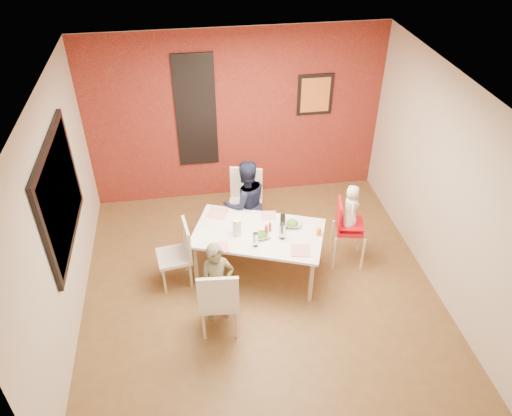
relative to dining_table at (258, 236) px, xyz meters
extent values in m
plane|color=brown|center=(-0.03, -0.27, -0.62)|extent=(4.50, 4.50, 0.00)
cube|color=white|center=(-0.03, -0.27, 2.08)|extent=(4.50, 4.50, 0.02)
cube|color=beige|center=(-0.03, 1.98, 0.73)|extent=(4.50, 0.02, 2.70)
cube|color=beige|center=(-0.03, -2.52, 0.73)|extent=(4.50, 0.02, 2.70)
cube|color=beige|center=(-2.28, -0.27, 0.73)|extent=(0.02, 4.50, 2.70)
cube|color=beige|center=(2.22, -0.27, 0.73)|extent=(0.02, 4.50, 2.70)
cube|color=maroon|center=(-0.03, 1.96, 0.73)|extent=(4.50, 0.02, 2.70)
cube|color=black|center=(-2.25, -0.07, 0.93)|extent=(0.05, 1.70, 1.30)
cube|color=black|center=(-2.23, -0.07, 0.93)|extent=(0.02, 1.55, 1.15)
cube|color=silver|center=(-0.63, 1.94, 0.88)|extent=(0.55, 0.03, 1.70)
cube|color=black|center=(-0.63, 1.94, 0.88)|extent=(0.60, 0.03, 1.76)
cube|color=black|center=(1.17, 1.94, 1.03)|extent=(0.54, 0.03, 0.64)
cube|color=orange|center=(1.17, 1.92, 1.03)|extent=(0.44, 0.01, 0.54)
cube|color=white|center=(0.00, 0.00, 0.04)|extent=(1.85, 1.43, 0.04)
cylinder|color=tan|center=(-0.83, -0.09, -0.30)|extent=(0.05, 0.05, 0.65)
cylinder|color=tan|center=(-0.56, 0.62, -0.30)|extent=(0.05, 0.05, 0.65)
cylinder|color=tan|center=(0.56, -0.62, -0.30)|extent=(0.05, 0.05, 0.65)
cylinder|color=tan|center=(0.83, 0.09, -0.30)|extent=(0.05, 0.05, 0.65)
cube|color=silver|center=(-0.60, -0.86, -0.16)|extent=(0.49, 0.49, 0.05)
cube|color=silver|center=(-0.61, -1.07, 0.10)|extent=(0.46, 0.08, 0.52)
cylinder|color=#BEA78D|center=(-0.40, -0.69, -0.40)|extent=(0.04, 0.04, 0.45)
cylinder|color=#BEA78D|center=(-0.43, -1.06, -0.40)|extent=(0.04, 0.04, 0.45)
cylinder|color=#BEA78D|center=(-0.77, -0.66, -0.40)|extent=(0.04, 0.04, 0.45)
cylinder|color=#BEA78D|center=(-0.80, -1.03, -0.40)|extent=(0.04, 0.04, 0.45)
cube|color=silver|center=(-0.07, 0.85, -0.14)|extent=(0.58, 0.58, 0.05)
cube|color=silver|center=(-0.01, 1.05, 0.12)|extent=(0.46, 0.17, 0.53)
cylinder|color=#C7B094|center=(-0.31, 0.72, -0.39)|extent=(0.04, 0.04, 0.46)
cylinder|color=#C7B094|center=(-0.20, 1.08, -0.39)|extent=(0.04, 0.04, 0.46)
cylinder|color=#C7B094|center=(0.06, 0.61, -0.39)|extent=(0.04, 0.04, 0.46)
cylinder|color=#C7B094|center=(0.17, 0.97, -0.39)|extent=(0.04, 0.04, 0.46)
cube|color=silver|center=(-1.10, -0.01, -0.20)|extent=(0.47, 0.47, 0.05)
cube|color=silver|center=(-0.91, 0.02, 0.04)|extent=(0.09, 0.42, 0.47)
cylinder|color=#C4B392|center=(-1.29, 0.13, -0.42)|extent=(0.03, 0.03, 0.41)
cylinder|color=#C4B392|center=(-0.95, 0.18, -0.42)|extent=(0.03, 0.03, 0.41)
cylinder|color=#C4B392|center=(-1.24, -0.20, -0.42)|extent=(0.03, 0.03, 0.41)
cylinder|color=#C4B392|center=(-0.91, -0.16, -0.42)|extent=(0.03, 0.03, 0.41)
cube|color=red|center=(1.24, 0.05, -0.07)|extent=(0.40, 0.40, 0.05)
cube|color=red|center=(1.08, 0.08, 0.16)|extent=(0.10, 0.34, 0.40)
cube|color=red|center=(1.24, 0.05, 0.03)|extent=(0.40, 0.40, 0.02)
cylinder|color=beige|center=(1.39, -0.18, -0.36)|extent=(0.03, 0.03, 0.53)
cylinder|color=beige|center=(1.01, -0.10, -0.36)|extent=(0.03, 0.03, 0.53)
cylinder|color=beige|center=(1.47, 0.20, -0.36)|extent=(0.03, 0.03, 0.53)
cylinder|color=beige|center=(1.09, 0.28, -0.36)|extent=(0.03, 0.03, 0.53)
imported|color=brown|center=(-0.60, -0.70, -0.07)|extent=(0.44, 0.32, 1.10)
imported|color=black|center=(-0.07, 0.69, 0.04)|extent=(0.73, 0.62, 1.32)
imported|color=white|center=(1.22, 0.05, 0.28)|extent=(0.25, 0.34, 0.65)
cube|color=white|center=(-0.52, -0.23, 0.07)|extent=(0.23, 0.23, 0.01)
cube|color=white|center=(0.19, 0.32, 0.07)|extent=(0.22, 0.22, 0.01)
cube|color=white|center=(0.45, -0.44, 0.07)|extent=(0.27, 0.27, 0.01)
cube|color=white|center=(-0.48, 0.48, 0.07)|extent=(0.32, 0.32, 0.01)
imported|color=white|center=(0.03, -0.09, 0.09)|extent=(0.24, 0.24, 0.05)
imported|color=silver|center=(0.46, 0.08, 0.09)|extent=(0.30, 0.30, 0.06)
cylinder|color=black|center=(0.31, -0.02, 0.19)|extent=(0.07, 0.07, 0.25)
cylinder|color=white|center=(-0.08, -0.25, 0.16)|extent=(0.07, 0.07, 0.19)
cylinder|color=silver|center=(0.27, -0.16, 0.17)|extent=(0.08, 0.08, 0.22)
cylinder|color=white|center=(-0.27, 0.00, 0.18)|extent=(0.11, 0.11, 0.24)
cylinder|color=red|center=(0.09, -0.08, 0.13)|extent=(0.04, 0.04, 0.15)
cylinder|color=#337025|center=(0.09, -0.06, 0.14)|extent=(0.04, 0.04, 0.15)
cylinder|color=brown|center=(0.15, 0.00, 0.13)|extent=(0.03, 0.03, 0.13)
cylinder|color=orange|center=(0.75, -0.17, 0.11)|extent=(0.06, 0.06, 0.11)
camera|label=1|loc=(-0.80, -4.90, 4.08)|focal=35.00mm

